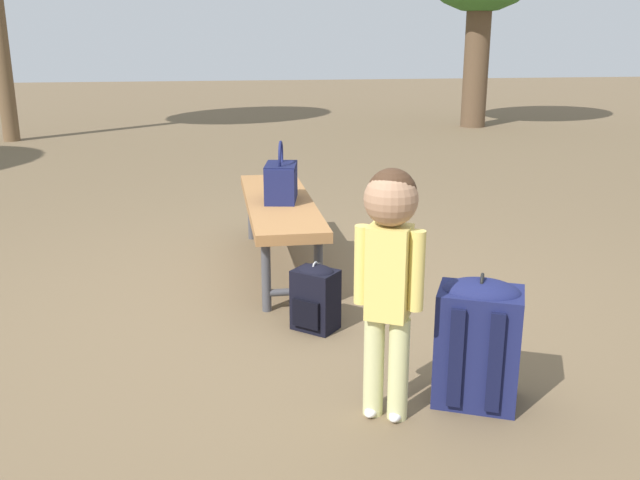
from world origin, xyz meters
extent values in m
plane|color=brown|center=(0.00, 0.00, 0.00)|extent=(40.00, 40.00, 0.00)
cube|color=#9E6B3D|center=(-0.79, 0.03, 0.42)|extent=(1.60, 0.41, 0.06)
cylinder|color=#47474C|center=(-0.09, 0.17, 0.20)|extent=(0.05, 0.05, 0.39)
cylinder|color=#47474C|center=(-0.09, -0.11, 0.20)|extent=(0.05, 0.05, 0.39)
cylinder|color=#47474C|center=(-1.49, 0.17, 0.20)|extent=(0.05, 0.05, 0.39)
cylinder|color=#47474C|center=(-1.49, -0.11, 0.20)|extent=(0.05, 0.05, 0.39)
cylinder|color=#47474C|center=(-0.09, 0.03, 0.10)|extent=(0.04, 0.28, 0.04)
cylinder|color=#47474C|center=(-1.49, 0.03, 0.10)|extent=(0.04, 0.28, 0.04)
cube|color=#191E4C|center=(-0.75, 0.04, 0.56)|extent=(0.35, 0.24, 0.22)
cube|color=#131639|center=(-0.75, 0.04, 0.67)|extent=(0.32, 0.23, 0.02)
torus|color=#191E4C|center=(-0.75, 0.04, 0.72)|extent=(0.20, 0.05, 0.20)
cylinder|color=#CCCC8C|center=(1.08, 0.30, 0.21)|extent=(0.08, 0.08, 0.41)
cylinder|color=#CCCC8C|center=(1.03, 0.21, 0.21)|extent=(0.08, 0.08, 0.41)
ellipsoid|color=white|center=(1.10, 0.29, 0.02)|extent=(0.10, 0.09, 0.04)
ellipsoid|color=white|center=(1.05, 0.20, 0.02)|extent=(0.10, 0.09, 0.04)
cube|color=#E5CC66|center=(1.06, 0.25, 0.59)|extent=(0.18, 0.19, 0.35)
cylinder|color=#E5CC66|center=(1.11, 0.34, 0.61)|extent=(0.06, 0.06, 0.30)
cylinder|color=#E5CC66|center=(1.01, 0.16, 0.61)|extent=(0.06, 0.06, 0.30)
sphere|color=#A57A5B|center=(1.06, 0.25, 0.86)|extent=(0.20, 0.20, 0.20)
sphere|color=#3F2819|center=(1.05, 0.26, 0.88)|extent=(0.18, 0.18, 0.18)
cube|color=#191E4C|center=(1.00, 0.64, 0.24)|extent=(0.35, 0.39, 0.48)
ellipsoid|color=#191E4C|center=(1.00, 0.64, 0.46)|extent=(0.33, 0.37, 0.11)
cube|color=black|center=(0.88, 0.70, 0.17)|extent=(0.12, 0.22, 0.21)
cube|color=black|center=(1.09, 0.52, 0.24)|extent=(0.04, 0.06, 0.40)
cube|color=black|center=(1.15, 0.65, 0.24)|extent=(0.04, 0.06, 0.40)
torus|color=black|center=(1.00, 0.64, 0.51)|extent=(0.08, 0.04, 0.08)
cube|color=black|center=(0.19, 0.11, 0.15)|extent=(0.25, 0.26, 0.31)
ellipsoid|color=black|center=(0.19, 0.11, 0.30)|extent=(0.24, 0.25, 0.07)
cube|color=black|center=(0.25, 0.05, 0.11)|extent=(0.11, 0.13, 0.14)
cube|color=black|center=(0.15, 0.20, 0.15)|extent=(0.03, 0.04, 0.26)
cube|color=black|center=(0.09, 0.13, 0.15)|extent=(0.03, 0.04, 0.26)
torus|color=#B2B2B7|center=(0.19, 0.11, 0.33)|extent=(0.04, 0.04, 0.05)
cylinder|color=brown|center=(-7.44, 3.83, 1.10)|extent=(0.39, 0.39, 2.20)
camera|label=1|loc=(3.41, -0.37, 1.43)|focal=39.17mm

